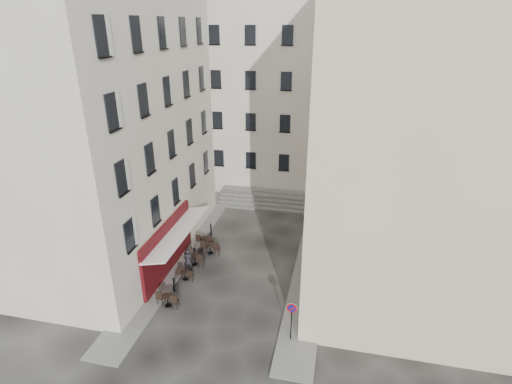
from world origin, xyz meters
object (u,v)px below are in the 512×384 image
(pedestrian, at_px, (188,260))
(bistro_table_b, at_px, (185,274))
(bistro_table_a, at_px, (168,299))
(no_parking_sign, at_px, (292,315))

(pedestrian, bearing_deg, bistro_table_b, 83.50)
(bistro_table_a, bearing_deg, pedestrian, 92.22)
(bistro_table_a, distance_m, pedestrian, 3.57)
(no_parking_sign, height_order, bistro_table_a, no_parking_sign)
(bistro_table_a, bearing_deg, no_parking_sign, -9.28)
(bistro_table_b, height_order, pedestrian, pedestrian)
(no_parking_sign, distance_m, pedestrian, 8.76)
(pedestrian, bearing_deg, no_parking_sign, 131.65)
(bistro_table_a, bearing_deg, bistro_table_b, 89.68)
(bistro_table_b, xyz_separation_m, pedestrian, (-0.15, 0.96, 0.40))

